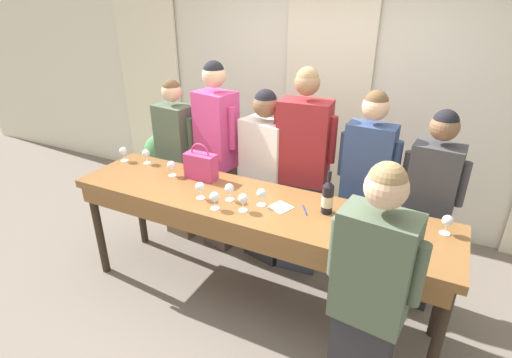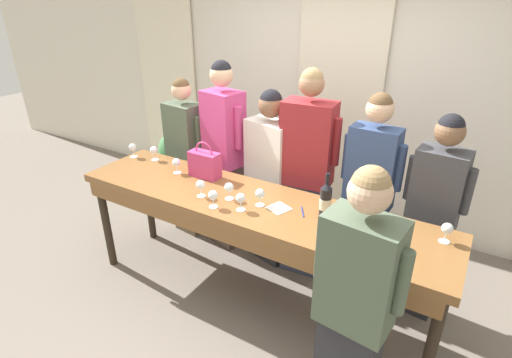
{
  "view_description": "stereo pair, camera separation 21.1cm",
  "coord_description": "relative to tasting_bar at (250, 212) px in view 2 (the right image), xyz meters",
  "views": [
    {
      "loc": [
        1.2,
        -2.34,
        2.39
      ],
      "look_at": [
        0.0,
        0.07,
        1.1
      ],
      "focal_mm": 28.0,
      "sensor_mm": 36.0,
      "label": 1
    },
    {
      "loc": [
        1.39,
        -2.24,
        2.39
      ],
      "look_at": [
        0.0,
        0.07,
        1.1
      ],
      "focal_mm": 28.0,
      "sensor_mm": 36.0,
      "label": 2
    }
  ],
  "objects": [
    {
      "name": "wine_glass_center_left",
      "position": [
        1.32,
        0.18,
        0.18
      ],
      "size": [
        0.07,
        0.07,
        0.13
      ],
      "color": "white",
      "rests_on": "tasting_bar"
    },
    {
      "name": "guest_cream_sweater",
      "position": [
        -0.18,
        0.63,
        -0.01
      ],
      "size": [
        0.55,
        0.33,
        1.65
      ],
      "color": "#28282D",
      "rests_on": "ground_plane"
    },
    {
      "name": "wall_back",
      "position": [
        0.0,
        1.81,
        0.54
      ],
      "size": [
        12.0,
        0.06,
        2.8
      ],
      "color": "silver",
      "rests_on": "ground_plane"
    },
    {
      "name": "guest_olive_jacket",
      "position": [
        -1.15,
        0.63,
        -0.02
      ],
      "size": [
        0.48,
        0.29,
        1.64
      ],
      "color": "brown",
      "rests_on": "ground_plane"
    },
    {
      "name": "curtain_panel_left",
      "position": [
        -2.36,
        1.75,
        0.48
      ],
      "size": [
        0.91,
        0.03,
        2.69
      ],
      "color": "#EFE5C6",
      "rests_on": "ground_plane"
    },
    {
      "name": "wine_glass_center_right",
      "position": [
        -0.18,
        -0.21,
        0.18
      ],
      "size": [
        0.07,
        0.07,
        0.13
      ],
      "color": "white",
      "rests_on": "tasting_bar"
    },
    {
      "name": "potted_plant",
      "position": [
        -2.05,
        1.4,
        -0.45
      ],
      "size": [
        0.4,
        0.4,
        0.72
      ],
      "color": "#935B3D",
      "rests_on": "ground_plane"
    },
    {
      "name": "guest_pink_top",
      "position": [
        -0.67,
        0.63,
        0.1
      ],
      "size": [
        0.46,
        0.33,
        1.84
      ],
      "color": "#473833",
      "rests_on": "ground_plane"
    },
    {
      "name": "wine_glass_back_right",
      "position": [
        -1.18,
        0.23,
        0.18
      ],
      "size": [
        0.07,
        0.07,
        0.13
      ],
      "color": "white",
      "rests_on": "tasting_bar"
    },
    {
      "name": "guest_striped_shirt",
      "position": [
        0.17,
        0.63,
        0.09
      ],
      "size": [
        0.53,
        0.28,
        1.86
      ],
      "color": "#383D51",
      "rests_on": "ground_plane"
    },
    {
      "name": "wine_bottle",
      "position": [
        0.55,
        0.1,
        0.21
      ],
      "size": [
        0.08,
        0.08,
        0.32
      ],
      "color": "black",
      "rests_on": "tasting_bar"
    },
    {
      "name": "guest_beige_cap",
      "position": [
        1.19,
        0.63,
        -0.0
      ],
      "size": [
        0.46,
        0.27,
        1.65
      ],
      "color": "#28282D",
      "rests_on": "ground_plane"
    },
    {
      "name": "wine_glass_center_mid",
      "position": [
        0.01,
        -0.14,
        0.18
      ],
      "size": [
        0.07,
        0.07,
        0.13
      ],
      "color": "white",
      "rests_on": "tasting_bar"
    },
    {
      "name": "napkin",
      "position": [
        0.23,
        0.02,
        0.09
      ],
      "size": [
        0.19,
        0.19,
        0.0
      ],
      "color": "white",
      "rests_on": "tasting_bar"
    },
    {
      "name": "pen",
      "position": [
        0.4,
        0.06,
        0.09
      ],
      "size": [
        0.08,
        0.13,
        0.01
      ],
      "color": "#193399",
      "rests_on": "tasting_bar"
    },
    {
      "name": "wine_glass_front_right",
      "position": [
        -0.36,
        -0.12,
        0.18
      ],
      "size": [
        0.07,
        0.07,
        0.13
      ],
      "color": "white",
      "rests_on": "tasting_bar"
    },
    {
      "name": "curtain_panel_center",
      "position": [
        0.0,
        1.75,
        0.48
      ],
      "size": [
        0.91,
        0.03,
        2.69
      ],
      "color": "#EFE5C6",
      "rests_on": "ground_plane"
    },
    {
      "name": "host_pouring",
      "position": [
        1.01,
        -0.6,
        0.02
      ],
      "size": [
        0.49,
        0.27,
        1.7
      ],
      "color": "#28282D",
      "rests_on": "ground_plane"
    },
    {
      "name": "wine_glass_front_mid",
      "position": [
        -1.4,
        0.18,
        0.18
      ],
      "size": [
        0.07,
        0.07,
        0.13
      ],
      "color": "white",
      "rests_on": "tasting_bar"
    },
    {
      "name": "wine_glass_front_left",
      "position": [
        -0.16,
        -0.04,
        0.18
      ],
      "size": [
        0.07,
        0.07,
        0.13
      ],
      "color": "white",
      "rests_on": "tasting_bar"
    },
    {
      "name": "wine_glass_back_mid",
      "position": [
        0.09,
        -0.01,
        0.18
      ],
      "size": [
        0.07,
        0.07,
        0.13
      ],
      "color": "white",
      "rests_on": "tasting_bar"
    },
    {
      "name": "handbag",
      "position": [
        -0.56,
        0.18,
        0.21
      ],
      "size": [
        0.26,
        0.12,
        0.31
      ],
      "color": "#C63870",
      "rests_on": "tasting_bar"
    },
    {
      "name": "ground_plane",
      "position": [
        0.0,
        0.02,
        -0.86
      ],
      "size": [
        18.0,
        18.0,
        0.0
      ],
      "primitive_type": "plane",
      "color": "#70665B"
    },
    {
      "name": "wine_glass_back_left",
      "position": [
        -0.81,
        0.12,
        0.18
      ],
      "size": [
        0.07,
        0.07,
        0.13
      ],
      "color": "white",
      "rests_on": "tasting_bar"
    },
    {
      "name": "tasting_bar",
      "position": [
        0.0,
        0.0,
        0.0
      ],
      "size": [
        2.95,
        0.69,
        0.95
      ],
      "color": "brown",
      "rests_on": "ground_plane"
    },
    {
      "name": "guest_navy_coat",
      "position": [
        0.71,
        0.63,
        0.05
      ],
      "size": [
        0.48,
        0.22,
        1.73
      ],
      "color": "brown",
      "rests_on": "ground_plane"
    }
  ]
}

